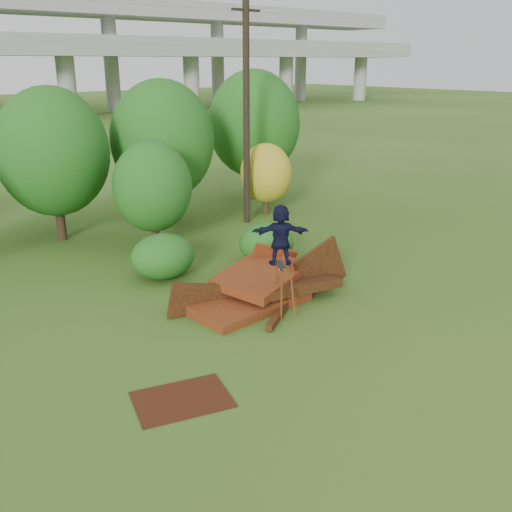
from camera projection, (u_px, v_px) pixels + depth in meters
ground at (325, 323)px, 15.55m from camera, size 240.00×240.00×0.00m
scrap_pile at (262, 287)px, 16.97m from camera, size 5.91×3.40×2.02m
grind_rail at (279, 282)px, 15.82m from camera, size 0.70×1.03×1.49m
skateboard at (280, 264)px, 15.48m from camera, size 0.54×0.69×0.07m
skater at (281, 235)px, 15.20m from camera, size 1.53×1.31×1.66m
flat_plate at (182, 399)px, 12.04m from camera, size 2.30×1.92×0.03m
tree_1 at (53, 152)px, 21.72m from camera, size 4.28×4.28×5.96m
tree_2 at (152, 187)px, 20.85m from camera, size 2.91×2.91×4.10m
tree_3 at (163, 140)px, 24.22m from camera, size 4.42×4.42×6.13m
tree_4 at (266, 173)px, 26.11m from camera, size 2.37×2.37×3.27m
tree_5 at (254, 124)px, 28.39m from camera, size 4.59×4.59×6.45m
shrub_left at (163, 256)px, 18.64m from camera, size 2.11×1.95×1.46m
shrub_right at (266, 243)px, 20.05m from camera, size 2.01×1.84×1.42m
utility_pole at (246, 111)px, 23.76m from camera, size 1.40×0.28×9.44m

